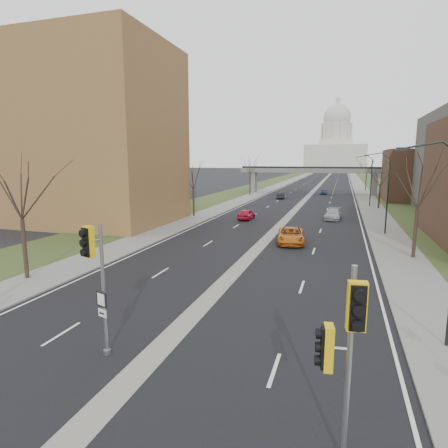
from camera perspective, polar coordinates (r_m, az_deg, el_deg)
The scene contains 27 objects.
ground at distance 15.58m, azimuth -13.64°, elevation -21.58°, with size 700.00×700.00×0.00m, color black.
road_surface at distance 161.63m, azimuth 15.12°, elevation 6.59°, with size 20.00×600.00×0.01m, color black.
median_strip at distance 161.63m, azimuth 15.12°, elevation 6.59°, with size 1.20×600.00×0.02m, color gray.
sidewalk_right at distance 161.54m, azimuth 19.40°, elevation 6.39°, with size 4.00×600.00×0.12m, color gray.
sidewalk_left at distance 162.60m, azimuth 10.86°, elevation 6.79°, with size 4.00×600.00×0.12m, color gray.
grass_verge_right at distance 161.83m, azimuth 21.53°, elevation 6.27°, with size 8.00×600.00×0.10m, color #2C401D.
grass_verge_left at distance 163.41m, azimuth 8.76°, elevation 6.86°, with size 8.00×600.00×0.10m, color #2C401D.
apartment_building at distance 53.02m, azimuth -21.69°, elevation 12.30°, with size 25.00×16.00×22.00m, color brown.
commercial_block_far at distance 82.67m, azimuth 28.10°, elevation 6.53°, with size 14.00×14.00×10.00m, color #523926.
pedestrian_bridge at distance 91.60m, azimuth 13.20°, elevation 7.52°, with size 34.00×3.00×6.45m.
capitol at distance 331.51m, azimuth 16.65°, elevation 11.20°, with size 48.00×42.00×55.75m.
streetlight_near at distance 17.72m, azimuth 30.16°, elevation 4.95°, with size 2.61×0.20×8.70m.
streetlight_mid at distance 43.45m, azimuth 22.84°, elevation 7.59°, with size 2.61×0.20×8.70m.
streetlight_far at distance 69.38m, azimuth 20.97°, elevation 8.24°, with size 2.61×0.20×8.70m.
tree_left_a at distance 27.92m, azimuth -28.83°, elevation 5.69°, with size 7.20×7.20×9.40m.
tree_left_b at distance 53.26m, azimuth -4.71°, elevation 7.80°, with size 6.75×6.75×8.81m.
tree_left_c at distance 85.68m, azimuth 4.02°, elevation 9.09°, with size 7.65×7.65×9.99m.
tree_right_a at distance 33.81m, azimuth 27.70°, elevation 6.29°, with size 7.20×7.20×9.40m.
tree_right_b at distance 66.56m, azimuth 22.79°, elevation 7.11°, with size 6.30×6.30×8.22m.
tree_right_c at distance 106.43m, azimuth 20.97°, elevation 8.60°, with size 7.65×7.65×9.99m.
signal_pole_median at distance 15.69m, azimuth -18.99°, elevation -6.17°, with size 0.76×0.93×5.56m.
signal_pole_right at distance 10.20m, azimuth 17.72°, elevation -16.57°, with size 1.09×0.93×5.48m.
car_left_near at distance 50.99m, azimuth 3.45°, elevation 1.51°, with size 1.70×4.24×1.44m, color #B71430.
car_left_far at distance 79.19m, azimuth 8.66°, elevation 4.33°, with size 1.44×4.12×1.36m, color black.
car_right_near at distance 36.97m, azimuth 10.17°, elevation -1.74°, with size 2.50×5.43×1.51m, color #C16214.
car_right_mid at distance 53.01m, azimuth 16.29°, elevation 1.45°, with size 2.03×4.99×1.45m, color #999AA0.
car_right_far at distance 91.39m, azimuth 14.97°, elevation 4.79°, with size 1.45×3.61×1.23m, color navy.
Camera 1 is at (7.15, -11.27, 8.04)m, focal length 30.00 mm.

